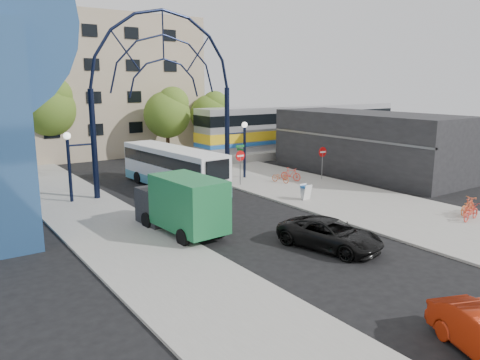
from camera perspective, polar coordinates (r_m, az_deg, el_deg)
ground at (r=21.97m, az=7.83°, el=-7.89°), size 120.00×120.00×0.00m
sidewalk_east at (r=30.15m, az=13.89°, el=-2.57°), size 8.00×56.00×0.12m
plaza_west at (r=23.60m, az=-14.32°, el=-6.61°), size 5.00×50.00×0.12m
gateway_arch at (r=32.38m, az=-9.25°, el=13.76°), size 13.64×0.44×12.10m
stop_sign at (r=33.50m, az=0.04°, el=2.58°), size 0.80×0.07×2.50m
do_not_enter_sign at (r=35.94m, az=10.03°, el=3.00°), size 0.76×0.07×2.48m
street_name_sign at (r=34.19m, az=0.01°, el=3.00°), size 0.70×0.70×2.80m
sandwich_board at (r=29.64m, az=8.01°, el=-1.22°), size 0.55×0.61×0.99m
commercial_block_east at (r=39.54m, az=15.21°, el=4.32°), size 6.00×16.00×5.00m
apartment_block at (r=52.61m, az=-17.39°, el=10.88°), size 20.00×12.10×14.00m
train_platform at (r=50.91m, az=7.63°, el=3.83°), size 32.00×5.00×0.80m
train_car at (r=50.63m, az=7.71°, el=6.63°), size 25.10×3.05×4.20m
tree_north_a at (r=45.84m, az=-8.72°, el=8.21°), size 4.48×4.48×7.00m
tree_north_b at (r=46.22m, az=-22.31°, el=8.33°), size 5.12×5.12×8.00m
tree_north_c at (r=50.51m, az=-3.56°, el=8.27°), size 4.16×4.16×6.50m
city_bus at (r=33.17m, az=-8.15°, el=1.52°), size 3.13×10.69×2.90m
green_truck at (r=23.31m, az=-7.29°, el=-2.95°), size 2.54×5.93×2.93m
black_suv at (r=21.57m, az=10.92°, el=-6.50°), size 3.30×5.19×1.33m
bike_near_a at (r=34.61m, az=4.96°, el=0.36°), size 0.86×1.62×0.81m
bike_near_b at (r=35.34m, az=6.21°, el=0.71°), size 1.08×1.67×0.97m
bike_far_a at (r=29.21m, az=25.98°, el=-2.86°), size 1.80×0.86×0.91m
bike_far_b at (r=28.77m, az=26.12°, el=-2.97°), size 1.75×0.78×1.01m
bike_far_c at (r=27.94m, az=26.32°, el=-3.53°), size 1.76×0.81×0.89m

